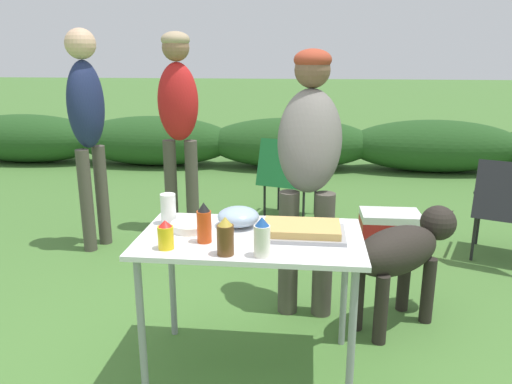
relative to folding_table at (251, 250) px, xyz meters
The scene contains 18 objects.
ground_plane 0.66m from the folding_table, ahead, with size 60.00×60.00×0.00m, color #477533.
shrub_hedge 4.78m from the folding_table, 90.00° to the left, with size 14.40×0.90×0.72m.
folding_table is the anchor object (origin of this frame).
food_tray 0.27m from the folding_table, ahead, with size 0.43×0.28×0.06m.
plate_stack 0.33m from the folding_table, 169.83° to the left, with size 0.21×0.21×0.04m, color white.
mixing_bowl 0.21m from the folding_table, 120.33° to the left, with size 0.22×0.22×0.10m, color #99B2CC.
paper_cup_stack 0.50m from the folding_table, 163.17° to the left, with size 0.08×0.08×0.16m, color white.
mayo_bottle 0.30m from the folding_table, 72.26° to the right, with size 0.07×0.07×0.18m.
hot_sauce_bottle 0.29m from the folding_table, 153.60° to the right, with size 0.07×0.07×0.20m.
beer_bottle 0.31m from the folding_table, 109.08° to the right, with size 0.08×0.08×0.18m.
mustard_bottle 0.45m from the folding_table, 150.86° to the right, with size 0.07×0.07×0.14m.
standing_person_with_beanie 0.85m from the folding_table, 69.18° to the left, with size 0.41×0.52×1.64m.
standing_person_in_red_jacket 2.21m from the folding_table, 134.14° to the left, with size 0.34×0.40×1.80m.
standing_person_in_olive_jacket 2.28m from the folding_table, 113.44° to the left, with size 0.37×0.27×1.79m.
dog 1.03m from the folding_table, 32.89° to the left, with size 0.82×0.72×0.70m.
camp_chair_green_behind_table 2.42m from the folding_table, 88.33° to the left, with size 0.61×0.70×0.83m.
camp_chair_near_hedge 2.43m from the folding_table, 41.38° to the left, with size 0.65×0.72×0.83m.
cooler_box 2.03m from the folding_table, 60.83° to the left, with size 0.49×0.33×0.34m.
Camera 1 is at (0.27, -2.29, 1.61)m, focal length 35.00 mm.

